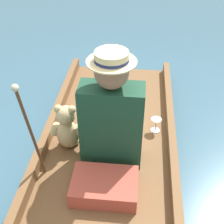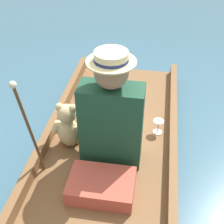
{
  "view_description": "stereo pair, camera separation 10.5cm",
  "coord_description": "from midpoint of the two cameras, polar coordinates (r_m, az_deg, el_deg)",
  "views": [
    {
      "loc": [
        0.22,
        -1.93,
        1.87
      ],
      "look_at": [
        0.04,
        -0.17,
        0.53
      ],
      "focal_mm": 50.0,
      "sensor_mm": 36.0,
      "label": 1
    },
    {
      "loc": [
        0.32,
        -1.92,
        1.87
      ],
      "look_at": [
        0.04,
        -0.17,
        0.53
      ],
      "focal_mm": 50.0,
      "sensor_mm": 36.0,
      "label": 2
    }
  ],
  "objects": [
    {
      "name": "wine_glass",
      "position": [
        2.68,
        6.96,
        -1.87
      ],
      "size": [
        0.09,
        0.09,
        0.13
      ],
      "color": "silver",
      "rests_on": "punt_boat"
    },
    {
      "name": "ground_plane",
      "position": [
        2.7,
        -1.6,
        -6.85
      ],
      "size": [
        16.0,
        16.0,
        0.0
      ],
      "primitive_type": "plane",
      "color": "#385B70"
    },
    {
      "name": "seated_person",
      "position": [
        2.29,
        -1.21,
        -0.96
      ],
      "size": [
        0.45,
        0.72,
        0.91
      ],
      "rotation": [
        0.0,
        0.0,
        0.15
      ],
      "color": "white",
      "rests_on": "punt_boat"
    },
    {
      "name": "walking_cane",
      "position": [
        2.02,
        -16.28,
        -2.95
      ],
      "size": [
        0.04,
        0.22,
        0.89
      ],
      "color": "brown",
      "rests_on": "punt_boat"
    },
    {
      "name": "punt_boat",
      "position": [
        2.65,
        -1.63,
        -5.85
      ],
      "size": [
        1.08,
        2.46,
        0.21
      ],
      "color": "brown",
      "rests_on": "ground_plane"
    },
    {
      "name": "seat_cushion",
      "position": [
        2.21,
        -2.77,
        -13.43
      ],
      "size": [
        0.45,
        0.32,
        0.12
      ],
      "color": "#B24738",
      "rests_on": "punt_boat"
    },
    {
      "name": "teddy_bear",
      "position": [
        2.47,
        -9.41,
        -2.92
      ],
      "size": [
        0.29,
        0.17,
        0.41
      ],
      "color": "tan",
      "rests_on": "punt_boat"
    }
  ]
}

